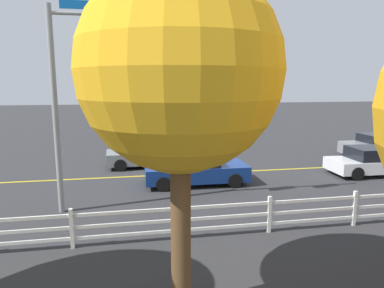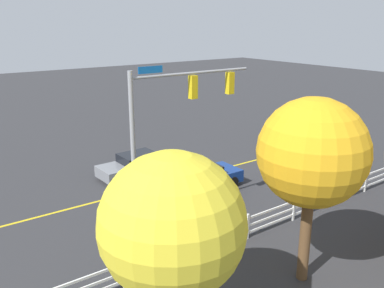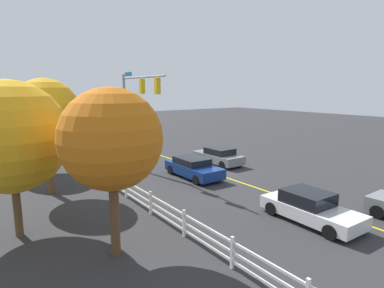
% 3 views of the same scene
% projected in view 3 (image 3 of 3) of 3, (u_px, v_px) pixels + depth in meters
% --- Properties ---
extents(ground_plane, '(120.00, 120.00, 0.00)m').
position_uv_depth(ground_plane, '(210.00, 172.00, 23.03)').
color(ground_plane, '#2D2D30').
extents(lane_center_stripe, '(28.00, 0.16, 0.01)m').
position_uv_depth(lane_center_stripe, '(250.00, 186.00, 19.82)').
color(lane_center_stripe, gold).
rests_on(lane_center_stripe, ground_plane).
extents(signal_assembly, '(6.13, 0.38, 7.20)m').
position_uv_depth(signal_assembly, '(136.00, 103.00, 22.22)').
color(signal_assembly, gray).
rests_on(signal_assembly, ground_plane).
extents(car_0, '(4.42, 2.09, 1.36)m').
position_uv_depth(car_0, '(218.00, 156.00, 25.39)').
color(car_0, slate).
rests_on(car_0, ground_plane).
extents(car_2, '(4.62, 2.05, 1.34)m').
position_uv_depth(car_2, '(193.00, 167.00, 21.68)').
color(car_2, navy).
rests_on(car_2, ground_plane).
extents(car_3, '(4.57, 2.07, 1.39)m').
position_uv_depth(car_3, '(310.00, 208.00, 14.37)').
color(car_3, silver).
rests_on(car_3, ground_plane).
extents(white_rail_fence, '(26.10, 0.10, 1.15)m').
position_uv_depth(white_rail_fence, '(137.00, 194.00, 16.36)').
color(white_rail_fence, white).
rests_on(white_rail_fence, ground_plane).
extents(tree_0, '(3.70, 3.70, 6.61)m').
position_uv_depth(tree_0, '(46.00, 112.00, 17.55)').
color(tree_0, brown).
rests_on(tree_0, ground_plane).
extents(tree_1, '(3.58, 3.58, 6.08)m').
position_uv_depth(tree_1, '(111.00, 140.00, 10.82)').
color(tree_1, brown).
rests_on(tree_1, ground_plane).
extents(tree_2, '(4.01, 4.01, 5.74)m').
position_uv_depth(tree_2, '(33.00, 122.00, 22.16)').
color(tree_2, brown).
rests_on(tree_2, ground_plane).
extents(tree_3, '(4.47, 4.47, 6.38)m').
position_uv_depth(tree_3, '(10.00, 137.00, 12.38)').
color(tree_3, brown).
rests_on(tree_3, ground_plane).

